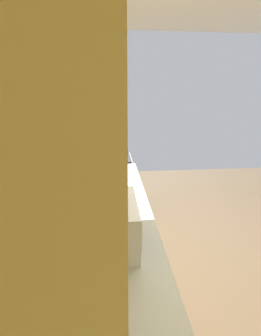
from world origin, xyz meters
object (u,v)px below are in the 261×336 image
oven_range (113,183)px  bowl (118,197)px  microwave (113,223)px  kettle (116,173)px

oven_range → bowl: bearing=-178.3°
microwave → kettle: 1.23m
kettle → microwave: bearing=177.5°
oven_range → kettle: 1.04m
microwave → kettle: bearing=-2.5°
oven_range → kettle: oven_range is taller
oven_range → microwave: microwave is taller
bowl → microwave: bearing=175.4°
microwave → kettle: microwave is taller
oven_range → bowl: size_ratio=5.60×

